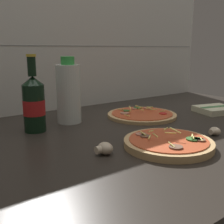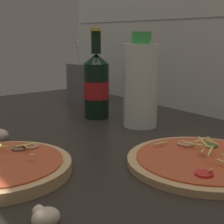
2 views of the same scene
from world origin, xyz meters
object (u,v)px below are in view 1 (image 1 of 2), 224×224
(pizza_far, at_px, (142,115))
(oil_bottle, at_px, (69,93))
(beer_bottle, at_px, (34,103))
(mushroom_right, at_px, (215,131))
(pizza_near, at_px, (168,143))
(mushroom_left, at_px, (104,148))
(dish_towel, at_px, (216,110))

(pizza_far, bearing_deg, oil_bottle, 161.51)
(beer_bottle, xyz_separation_m, mushroom_right, (0.43, -0.37, -0.08))
(pizza_near, bearing_deg, mushroom_right, -3.21)
(mushroom_left, relative_size, dish_towel, 0.26)
(mushroom_right, bearing_deg, pizza_near, 176.79)
(pizza_near, relative_size, mushroom_right, 6.43)
(mushroom_left, bearing_deg, pizza_far, 35.13)
(pizza_near, bearing_deg, mushroom_left, 161.23)
(pizza_near, relative_size, pizza_far, 0.90)
(mushroom_left, bearing_deg, dish_towel, 10.33)
(pizza_far, relative_size, mushroom_left, 5.88)
(mushroom_right, height_order, dish_towel, same)
(pizza_near, distance_m, beer_bottle, 0.44)
(pizza_near, height_order, dish_towel, pizza_near)
(mushroom_right, bearing_deg, oil_bottle, 125.10)
(beer_bottle, relative_size, oil_bottle, 1.04)
(pizza_far, xyz_separation_m, mushroom_right, (0.01, -0.32, 0.00))
(beer_bottle, bearing_deg, mushroom_left, -78.19)
(pizza_near, xyz_separation_m, beer_bottle, (-0.23, 0.36, 0.08))
(dish_towel, bearing_deg, pizza_near, -159.81)
(oil_bottle, xyz_separation_m, mushroom_right, (0.29, -0.41, -0.10))
(pizza_near, height_order, oil_bottle, oil_bottle)
(beer_bottle, xyz_separation_m, oil_bottle, (0.14, 0.04, 0.02))
(beer_bottle, height_order, mushroom_left, beer_bottle)
(beer_bottle, bearing_deg, pizza_near, -56.96)
(beer_bottle, distance_m, mushroom_right, 0.57)
(pizza_near, relative_size, oil_bottle, 1.03)
(pizza_near, bearing_deg, dish_towel, 20.19)
(oil_bottle, height_order, mushroom_left, oil_bottle)
(mushroom_left, bearing_deg, oil_bottle, 76.68)
(dish_towel, bearing_deg, beer_bottle, 165.66)
(oil_bottle, bearing_deg, mushroom_right, -54.90)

